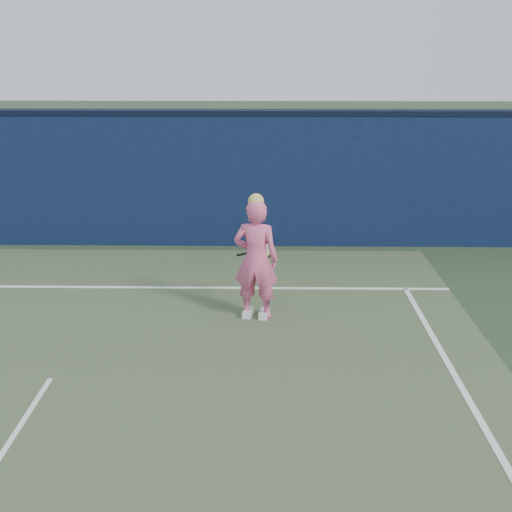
{
  "coord_description": "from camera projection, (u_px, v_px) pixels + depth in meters",
  "views": [
    {
      "loc": [
        2.53,
        -5.68,
        3.77
      ],
      "look_at": [
        2.4,
        2.88,
        0.93
      ],
      "focal_mm": 45.0,
      "sensor_mm": 36.0,
      "label": 1
    }
  ],
  "objects": [
    {
      "name": "wall_cap",
      "position": [
        131.0,
        112.0,
        11.98
      ],
      "size": [
        24.0,
        0.42,
        0.1
      ],
      "primitive_type": "cube",
      "color": "black",
      "rests_on": "backstop_wall"
    },
    {
      "name": "backstop_wall",
      "position": [
        135.0,
        181.0,
        12.39
      ],
      "size": [
        24.0,
        0.4,
        2.5
      ],
      "primitive_type": "cube",
      "color": "black",
      "rests_on": "ground"
    },
    {
      "name": "racket",
      "position": [
        261.0,
        251.0,
        9.46
      ],
      "size": [
        0.55,
        0.14,
        0.29
      ],
      "rotation": [
        0.0,
        0.0,
        -0.23
      ],
      "color": "black",
      "rests_on": "ground"
    },
    {
      "name": "ground",
      "position": [
        20.0,
        428.0,
        6.62
      ],
      "size": [
        80.0,
        80.0,
        0.0
      ],
      "primitive_type": "plane",
      "color": "#2C4229",
      "rests_on": "ground"
    },
    {
      "name": "court_lines",
      "position": [
        7.0,
        446.0,
        6.3
      ],
      "size": [
        11.0,
        12.04,
        0.01
      ],
      "color": "white",
      "rests_on": "court_surface"
    },
    {
      "name": "player",
      "position": [
        256.0,
        259.0,
        9.04
      ],
      "size": [
        0.7,
        0.52,
        1.83
      ],
      "rotation": [
        0.0,
        0.0,
        2.97
      ],
      "color": "#EC5B8E",
      "rests_on": "ground"
    }
  ]
}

